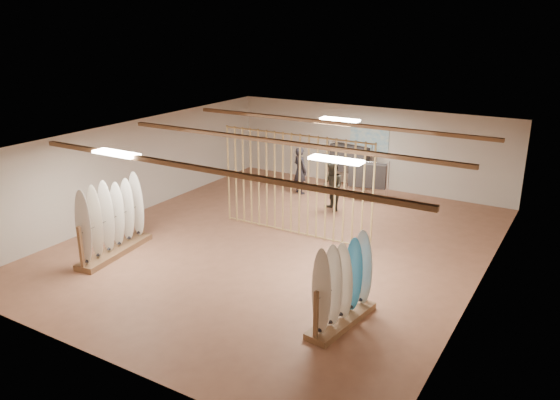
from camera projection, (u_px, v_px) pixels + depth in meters
The scene contains 16 objects.
floor at pixel (280, 243), 14.35m from camera, with size 12.00×12.00×0.00m, color #9A654A.
ceiling at pixel (280, 139), 13.46m from camera, with size 12.00×12.00×0.00m, color gray.
wall_back at pixel (369, 147), 18.79m from camera, with size 12.00×12.00×0.00m, color beige.
wall_front at pixel (94, 287), 9.02m from camera, with size 12.00×12.00×0.00m, color beige.
wall_left at pixel (137, 167), 16.34m from camera, with size 12.00×12.00×0.00m, color beige.
wall_right at pixel (484, 230), 11.48m from camera, with size 12.00×12.00×0.00m, color beige.
ceiling_slats at pixel (280, 142), 13.49m from camera, with size 9.50×6.12×0.10m, color brown.
light_panels at pixel (280, 141), 13.48m from camera, with size 1.20×0.35×0.06m, color white.
bamboo_partition at pixel (295, 185), 14.56m from camera, with size 4.45×0.05×2.78m.
poster at pixel (369, 142), 18.71m from camera, with size 1.40×0.03×0.90m, color #3789C1.
rack_left at pixel (113, 230), 13.49m from camera, with size 0.85×2.41×1.91m.
rack_right at pixel (342, 296), 10.38m from camera, with size 0.74×1.90×1.77m.
clothing_rack_a at pixel (349, 159), 18.64m from camera, with size 1.49×0.65×1.62m.
clothing_rack_b at pixel (368, 175), 17.32m from camera, with size 1.26×0.53×1.36m.
shopper_a at pixel (300, 167), 18.18m from camera, with size 0.65×0.44×1.79m, color black.
shopper_b at pixel (332, 184), 16.51m from camera, with size 0.83×0.65×1.73m, color #343128.
Camera 1 is at (6.79, -11.38, 5.63)m, focal length 35.00 mm.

